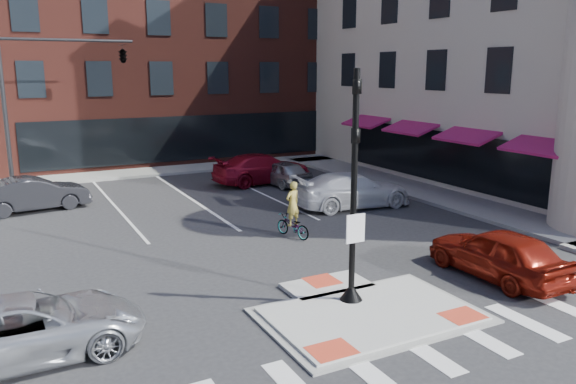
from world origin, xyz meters
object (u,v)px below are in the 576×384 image
silver_suv (26,328)px  cyclist (293,219)px  bg_car_silver (282,173)px  white_pickup (352,190)px  red_sedan (498,253)px  bg_car_red (263,169)px  bg_car_dark (34,194)px

silver_suv → cyclist: 10.54m
bg_car_silver → white_pickup: bearing=87.4°
red_sedan → bg_car_red: 16.00m
silver_suv → bg_car_red: bearing=-41.5°
bg_car_dark → cyclist: cyclist is taller
bg_car_dark → cyclist: bearing=-144.6°
white_pickup → cyclist: 5.32m
white_pickup → bg_car_red: size_ratio=0.97×
silver_suv → bg_car_red: size_ratio=0.90×
white_pickup → bg_car_dark: white_pickup is taller
bg_car_dark → red_sedan: bearing=-150.2°
bg_car_dark → bg_car_silver: 12.07m
silver_suv → cyclist: size_ratio=2.37×
silver_suv → white_pickup: (13.66, 8.05, 0.09)m
bg_car_red → cyclist: 10.10m
bg_car_silver → cyclist: bearing=57.0°
white_pickup → bg_car_dark: (-12.68, 5.82, -0.03)m
bg_car_dark → bg_car_red: (11.39, 0.92, 0.05)m
red_sedan → bg_car_red: bg_car_red is taller
silver_suv → cyclist: bearing=-62.0°
red_sedan → bg_car_red: size_ratio=0.81×
bg_car_silver → cyclist: 9.43m
bg_car_red → cyclist: bearing=158.4°
white_pickup → red_sedan: bearing=179.2°
red_sedan → bg_car_dark: (-11.67, 15.08, -0.01)m
white_pickup → cyclist: size_ratio=2.56×
red_sedan → cyclist: (-3.49, 6.42, -0.05)m
cyclist → red_sedan: bearing=102.5°
white_pickup → bg_car_red: (-1.29, 6.74, 0.02)m
silver_suv → bg_car_dark: bg_car_dark is taller
white_pickup → bg_car_red: bg_car_red is taller
silver_suv → bg_car_red: (12.37, 14.79, 0.11)m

